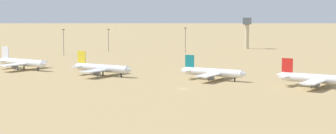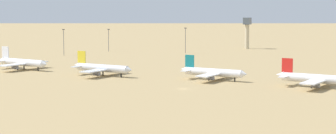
{
  "view_description": "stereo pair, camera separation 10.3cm",
  "coord_description": "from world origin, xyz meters",
  "px_view_note": "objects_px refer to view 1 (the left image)",
  "views": [
    {
      "loc": [
        92.65,
        -220.41,
        34.55
      ],
      "look_at": [
        -16.46,
        21.69,
        6.0
      ],
      "focal_mm": 64.38,
      "sensor_mm": 36.0,
      "label": 1
    },
    {
      "loc": [
        92.74,
        -220.36,
        34.55
      ],
      "look_at": [
        -16.46,
        21.69,
        6.0
      ],
      "focal_mm": 64.38,
      "sensor_mm": 36.0,
      "label": 2
    }
  ],
  "objects_px": {
    "parked_jet_yellow_2": "(102,68)",
    "parked_jet_red_4": "(316,79)",
    "light_pole_mid": "(185,39)",
    "parked_jet_white_1": "(22,62)",
    "parked_jet_teal_3": "(213,72)",
    "control_tower": "(247,30)",
    "light_pole_east": "(108,39)",
    "light_pole_west": "(64,40)"
  },
  "relations": [
    {
      "from": "parked_jet_white_1",
      "to": "light_pole_mid",
      "type": "bearing_deg",
      "value": 83.03
    },
    {
      "from": "parked_jet_white_1",
      "to": "parked_jet_teal_3",
      "type": "relative_size",
      "value": 1.06
    },
    {
      "from": "parked_jet_teal_3",
      "to": "light_pole_east",
      "type": "xyz_separation_m",
      "value": [
        -121.35,
        118.45,
        5.62
      ]
    },
    {
      "from": "parked_jet_yellow_2",
      "to": "control_tower",
      "type": "distance_m",
      "value": 191.13
    },
    {
      "from": "parked_jet_teal_3",
      "to": "light_pole_mid",
      "type": "relative_size",
      "value": 1.89
    },
    {
      "from": "light_pole_east",
      "to": "light_pole_west",
      "type": "bearing_deg",
      "value": -105.25
    },
    {
      "from": "parked_jet_white_1",
      "to": "control_tower",
      "type": "distance_m",
      "value": 195.67
    },
    {
      "from": "control_tower",
      "to": "light_pole_east",
      "type": "xyz_separation_m",
      "value": [
        -81.55,
        -65.24,
        -4.9
      ]
    },
    {
      "from": "parked_jet_yellow_2",
      "to": "parked_jet_red_4",
      "type": "xyz_separation_m",
      "value": [
        99.6,
        1.3,
        0.05
      ]
    },
    {
      "from": "light_pole_mid",
      "to": "light_pole_east",
      "type": "relative_size",
      "value": 1.09
    },
    {
      "from": "light_pole_mid",
      "to": "light_pole_east",
      "type": "bearing_deg",
      "value": -169.68
    },
    {
      "from": "control_tower",
      "to": "light_pole_east",
      "type": "bearing_deg",
      "value": -141.34
    },
    {
      "from": "parked_jet_yellow_2",
      "to": "control_tower",
      "type": "height_order",
      "value": "control_tower"
    },
    {
      "from": "parked_jet_white_1",
      "to": "parked_jet_yellow_2",
      "type": "height_order",
      "value": "parked_jet_white_1"
    },
    {
      "from": "parked_jet_red_4",
      "to": "light_pole_east",
      "type": "height_order",
      "value": "light_pole_east"
    },
    {
      "from": "parked_jet_yellow_2",
      "to": "light_pole_east",
      "type": "height_order",
      "value": "light_pole_east"
    },
    {
      "from": "light_pole_mid",
      "to": "parked_jet_teal_3",
      "type": "bearing_deg",
      "value": -62.54
    },
    {
      "from": "parked_jet_yellow_2",
      "to": "parked_jet_teal_3",
      "type": "xyz_separation_m",
      "value": [
        53.13,
        6.69,
        -0.16
      ]
    },
    {
      "from": "light_pole_mid",
      "to": "parked_jet_white_1",
      "type": "bearing_deg",
      "value": -106.06
    },
    {
      "from": "parked_jet_white_1",
      "to": "parked_jet_teal_3",
      "type": "distance_m",
      "value": 103.94
    },
    {
      "from": "parked_jet_red_4",
      "to": "light_pole_mid",
      "type": "relative_size",
      "value": 2.0
    },
    {
      "from": "control_tower",
      "to": "light_pole_east",
      "type": "relative_size",
      "value": 1.46
    },
    {
      "from": "parked_jet_red_4",
      "to": "light_pole_east",
      "type": "relative_size",
      "value": 2.18
    },
    {
      "from": "parked_jet_red_4",
      "to": "control_tower",
      "type": "bearing_deg",
      "value": 122.41
    },
    {
      "from": "parked_jet_yellow_2",
      "to": "parked_jet_red_4",
      "type": "distance_m",
      "value": 99.6
    },
    {
      "from": "control_tower",
      "to": "parked_jet_white_1",
      "type": "bearing_deg",
      "value": -109.16
    },
    {
      "from": "parked_jet_teal_3",
      "to": "parked_jet_red_4",
      "type": "relative_size",
      "value": 0.95
    },
    {
      "from": "parked_jet_teal_3",
      "to": "light_pole_mid",
      "type": "xyz_separation_m",
      "value": [
        -66.72,
        128.4,
        6.37
      ]
    },
    {
      "from": "parked_jet_yellow_2",
      "to": "light_pole_west",
      "type": "distance_m",
      "value": 116.53
    },
    {
      "from": "light_pole_west",
      "to": "control_tower",
      "type": "bearing_deg",
      "value": 48.65
    },
    {
      "from": "parked_jet_white_1",
      "to": "light_pole_west",
      "type": "bearing_deg",
      "value": 118.63
    },
    {
      "from": "parked_jet_red_4",
      "to": "light_pole_west",
      "type": "bearing_deg",
      "value": 162.68
    },
    {
      "from": "parked_jet_teal_3",
      "to": "control_tower",
      "type": "height_order",
      "value": "control_tower"
    },
    {
      "from": "parked_jet_yellow_2",
      "to": "control_tower",
      "type": "xyz_separation_m",
      "value": [
        13.33,
        190.38,
        10.35
      ]
    },
    {
      "from": "control_tower",
      "to": "parked_jet_yellow_2",
      "type": "bearing_deg",
      "value": -94.0
    },
    {
      "from": "light_pole_east",
      "to": "light_pole_mid",
      "type": "bearing_deg",
      "value": 10.32
    },
    {
      "from": "parked_jet_yellow_2",
      "to": "light_pole_mid",
      "type": "bearing_deg",
      "value": 102.76
    },
    {
      "from": "control_tower",
      "to": "parked_jet_red_4",
      "type": "bearing_deg",
      "value": -65.47
    },
    {
      "from": "light_pole_west",
      "to": "light_pole_mid",
      "type": "relative_size",
      "value": 0.99
    },
    {
      "from": "parked_jet_teal_3",
      "to": "light_pole_west",
      "type": "height_order",
      "value": "light_pole_west"
    },
    {
      "from": "parked_jet_white_1",
      "to": "light_pole_east",
      "type": "height_order",
      "value": "light_pole_east"
    },
    {
      "from": "parked_jet_red_4",
      "to": "parked_jet_teal_3",
      "type": "bearing_deg",
      "value": -178.73
    }
  ]
}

